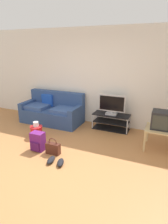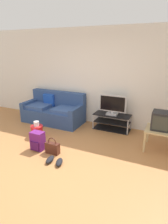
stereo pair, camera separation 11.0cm
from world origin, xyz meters
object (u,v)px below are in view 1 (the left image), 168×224
Objects in this scene: flat_tv at (112,105)px; cleaning_bucket at (36,131)px; couch at (53,111)px; sneakers_pair at (56,161)px; crt_tv at (161,120)px; tv_stand at (111,122)px; side_table at (159,131)px; handbag at (53,148)px; backpack at (38,141)px.

flat_tv is 2.07m from cleaning_bucket.
sneakers_pair is at bearing -56.47° from couch.
cleaning_bucket is (-2.84, -0.64, -0.50)m from crt_tv.
tv_stand is at bearing 5.00° from couch.
tv_stand is 1.48m from crt_tv.
couch is at bearing 171.06° from side_table.
couch is at bearing 122.35° from handbag.
flat_tv is 1.43m from side_table.
tv_stand is 2.53× the size of crt_tv.
flat_tv reaches higher than tv_stand.
tv_stand is 0.48m from flat_tv.
tv_stand is at bearing 153.33° from side_table.
sneakers_pair is at bearing -103.91° from flat_tv.
crt_tv is 0.94× the size of backpack.
cleaning_bucket is (-0.82, 0.53, 0.04)m from handbag.
side_table is 1.46× the size of sneakers_pair.
cleaning_bucket is at bearing -141.44° from tv_stand.
tv_stand is 2.11m from backpack.
backpack is 0.72m from sneakers_pair.
side_table reaches higher than cleaning_bucket.
side_table is at bearing 39.12° from sneakers_pair.
side_table is at bearing 38.95° from backpack.
sneakers_pair is (0.63, -0.30, -0.16)m from backpack.
tv_stand is 2.70× the size of handbag.
couch is at bearing -175.00° from tv_stand.
cleaning_bucket is 1.01× the size of sneakers_pair.
side_table is 1.51× the size of crt_tv.
flat_tv is at bearing 154.14° from side_table.
couch reaches higher than sneakers_pair.
tv_stand is 2.42× the size of cleaning_bucket.
handbag is 0.39m from sneakers_pair.
side_table is (3.05, -0.48, 0.08)m from couch.
cleaning_bucket reaches higher than sneakers_pair.
cleaning_bucket is (-1.57, -1.23, -0.53)m from flat_tv.
handbag is at bearing -150.29° from side_table.
side_table is 2.92m from cleaning_bucket.
crt_tv reaches higher than handbag.
flat_tv reaches higher than backpack.
sneakers_pair is (-0.51, -2.06, -0.65)m from flat_tv.
crt_tv is 0.97× the size of sneakers_pair.
crt_tv is (0.00, 0.02, 0.26)m from side_table.
handbag is 0.98m from cleaning_bucket.
sneakers_pair is (1.07, -0.82, -0.12)m from cleaning_bucket.
flat_tv is at bearing 66.93° from handbag.
tv_stand reaches higher than sneakers_pair.
crt_tv is 2.39m from handbag.
flat_tv is 1.97× the size of handbag.
backpack is 0.40m from handbag.
crt_tv is (1.26, -0.60, -0.03)m from flat_tv.
backpack is at bearing -50.25° from cleaning_bucket.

